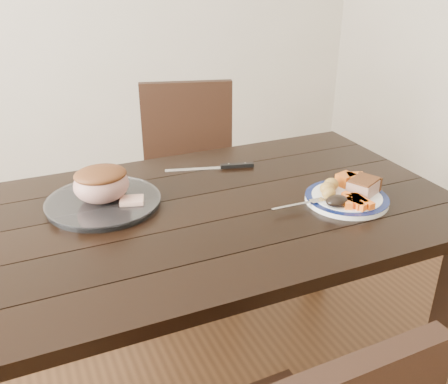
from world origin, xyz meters
name	(u,v)px	position (x,y,z in m)	size (l,w,h in m)	color
dining_table	(198,235)	(0.00, 0.00, 0.66)	(1.62, 0.93, 0.75)	black
chair_far	(190,175)	(0.25, 0.73, 0.52)	(0.53, 0.53, 0.93)	black
dinner_plate	(346,199)	(0.44, -0.15, 0.76)	(0.26, 0.26, 0.02)	white
plate_rim	(347,197)	(0.44, -0.15, 0.77)	(0.26, 0.26, 0.02)	#0D1744
serving_platter	(104,203)	(-0.25, 0.14, 0.76)	(0.34, 0.34, 0.02)	white
pork_slice	(363,187)	(0.50, -0.15, 0.79)	(0.09, 0.07, 0.04)	tan
roasted_potatoes	(329,188)	(0.40, -0.11, 0.79)	(0.09, 0.09, 0.04)	gold
carrot_batons	(356,201)	(0.43, -0.21, 0.78)	(0.08, 0.11, 0.02)	orange
pumpkin_wedges	(351,180)	(0.50, -0.09, 0.79)	(0.09, 0.07, 0.04)	orange
dark_mushroom	(337,201)	(0.37, -0.19, 0.79)	(0.07, 0.05, 0.03)	black
fork	(302,204)	(0.29, -0.14, 0.77)	(0.18, 0.03, 0.00)	silver
roast_joint	(101,185)	(-0.25, 0.14, 0.82)	(0.17, 0.14, 0.11)	#A77266
cut_slice	(132,201)	(-0.18, 0.09, 0.78)	(0.07, 0.06, 0.02)	tan
carving_knife	(226,166)	(0.21, 0.25, 0.76)	(0.31, 0.11, 0.01)	silver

